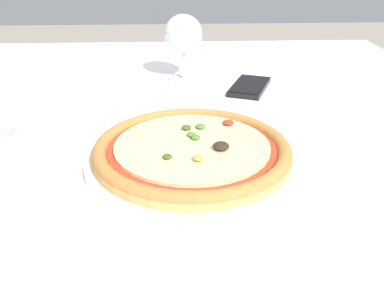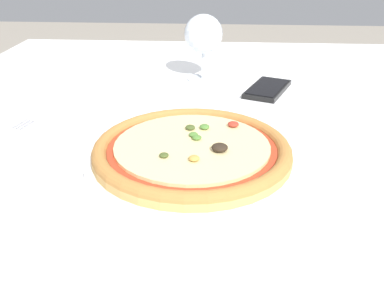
% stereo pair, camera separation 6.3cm
% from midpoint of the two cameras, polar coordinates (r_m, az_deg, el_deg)
% --- Properties ---
extents(dining_table, '(1.21, 1.19, 0.74)m').
position_cam_midpoint_polar(dining_table, '(0.88, -2.32, -0.09)').
color(dining_table, '#997047').
rests_on(dining_table, ground_plane).
extents(pizza_plate, '(0.32, 0.32, 0.04)m').
position_cam_midpoint_polar(pizza_plate, '(0.64, -2.83, -1.11)').
color(pizza_plate, white).
rests_on(pizza_plate, dining_table).
extents(wine_glass_far_left, '(0.09, 0.09, 0.15)m').
position_cam_midpoint_polar(wine_glass_far_left, '(1.00, -3.04, 14.24)').
color(wine_glass_far_left, silver).
rests_on(wine_glass_far_left, dining_table).
extents(cell_phone, '(0.12, 0.16, 0.01)m').
position_cam_midpoint_polar(cell_phone, '(0.96, 5.84, 7.61)').
color(cell_phone, black).
rests_on(cell_phone, dining_table).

